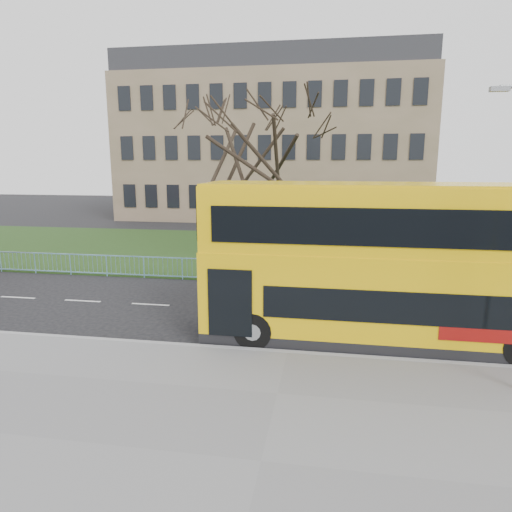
% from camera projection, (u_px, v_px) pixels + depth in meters
% --- Properties ---
extents(ground, '(120.00, 120.00, 0.00)m').
position_uv_depth(ground, '(292.00, 336.00, 15.22)').
color(ground, black).
rests_on(ground, ground).
extents(pavement, '(80.00, 10.50, 0.12)m').
position_uv_depth(pavement, '(261.00, 464.00, 8.69)').
color(pavement, slate).
rests_on(pavement, ground).
extents(kerb, '(80.00, 0.20, 0.14)m').
position_uv_depth(kerb, '(287.00, 353.00, 13.71)').
color(kerb, gray).
rests_on(kerb, ground).
extents(grass_verge, '(80.00, 15.40, 0.08)m').
position_uv_depth(grass_verge, '(312.00, 253.00, 29.03)').
color(grass_verge, '#223A15').
rests_on(grass_verge, ground).
extents(guard_railing, '(40.00, 0.12, 1.10)m').
position_uv_depth(guard_railing, '(304.00, 273.00, 21.48)').
color(guard_railing, '#79B4D8').
rests_on(guard_railing, ground).
extents(bare_tree, '(7.60, 7.60, 10.86)m').
position_uv_depth(bare_tree, '(254.00, 166.00, 24.25)').
color(bare_tree, black).
rests_on(bare_tree, grass_verge).
extents(civic_building, '(30.00, 15.00, 14.00)m').
position_uv_depth(civic_building, '(275.00, 150.00, 48.42)').
color(civic_building, '#78674C').
rests_on(civic_building, ground).
extents(yellow_bus, '(11.95, 2.92, 5.00)m').
position_uv_depth(yellow_bus, '(395.00, 261.00, 14.17)').
color(yellow_bus, yellow).
rests_on(yellow_bus, ground).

